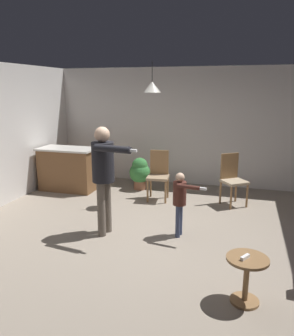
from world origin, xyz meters
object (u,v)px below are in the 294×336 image
kitchen_counter (68,169)px  person_child (180,197)px  person_adult (104,169)px  dining_chair_near_wall (232,177)px  potted_plant_corner (140,172)px  dining_chair_by_counter (159,173)px  spare_remote_on_table (245,257)px  side_table_by_couch (246,274)px

kitchen_counter → person_child: size_ratio=1.25×
person_adult → dining_chair_near_wall: bearing=145.3°
kitchen_counter → potted_plant_corner: size_ratio=1.75×
person_child → dining_chair_near_wall: 1.86m
person_adult → dining_chair_near_wall: size_ratio=1.68×
dining_chair_near_wall → kitchen_counter: bearing=-36.5°
dining_chair_by_counter → spare_remote_on_table: 3.55m
person_adult → side_table_by_couch: bearing=68.6°
person_adult → dining_chair_by_counter: (0.36, 1.88, -0.50)m
side_table_by_couch → potted_plant_corner: 4.30m
kitchen_counter → spare_remote_on_table: 4.95m
dining_chair_by_counter → potted_plant_corner: dining_chair_by_counter is taller
side_table_by_couch → person_adult: size_ratio=0.31×
kitchen_counter → potted_plant_corner: kitchen_counter is taller
kitchen_counter → person_child: person_child is taller
person_child → dining_chair_near_wall: size_ratio=1.01×
person_child → dining_chair_near_wall: bearing=166.1°
potted_plant_corner → person_adult: bearing=-85.1°
kitchen_counter → spare_remote_on_table: (3.81, -3.16, 0.06)m
kitchen_counter → person_child: (2.85, -1.70, 0.15)m
kitchen_counter → spare_remote_on_table: kitchen_counter is taller
side_table_by_couch → person_adult: bearing=150.6°
spare_remote_on_table → dining_chair_by_counter: bearing=119.0°
kitchen_counter → side_table_by_couch: kitchen_counter is taller
dining_chair_near_wall → spare_remote_on_table: (0.27, -3.19, -0.01)m
dining_chair_near_wall → potted_plant_corner: bearing=-49.8°
side_table_by_couch → dining_chair_near_wall: (-0.30, 3.16, 0.22)m
person_adult → person_child: bearing=110.1°
side_table_by_couch → dining_chair_near_wall: 3.18m
kitchen_counter → dining_chair_by_counter: dining_chair_by_counter is taller
kitchen_counter → side_table_by_couch: (3.84, -3.13, -0.15)m
dining_chair_by_counter → potted_plant_corner: size_ratio=1.39×
person_child → potted_plant_corner: size_ratio=1.40×
person_adult → dining_chair_by_counter: person_adult is taller
person_adult → dining_chair_by_counter: size_ratio=1.68×
side_table_by_couch → person_child: 1.77m
dining_chair_by_counter → potted_plant_corner: bearing=-49.7°
dining_chair_near_wall → spare_remote_on_table: dining_chair_near_wall is taller
side_table_by_couch → person_child: person_child is taller
side_table_by_couch → potted_plant_corner: (-2.32, 3.62, 0.07)m
person_child → dining_chair_near_wall: person_child is taller
potted_plant_corner → dining_chair_by_counter: bearing=-43.7°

